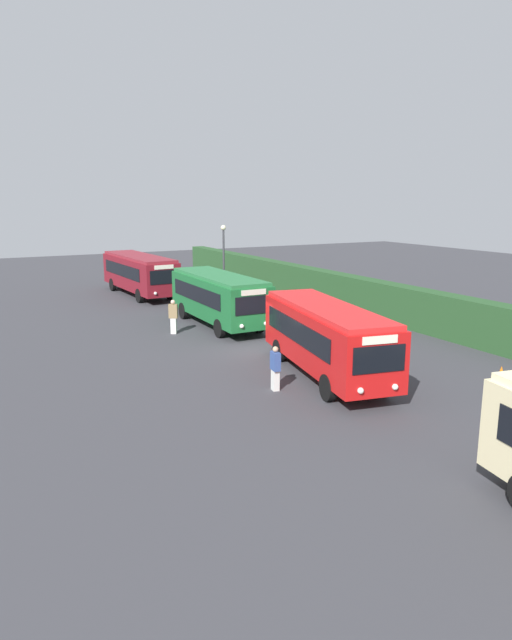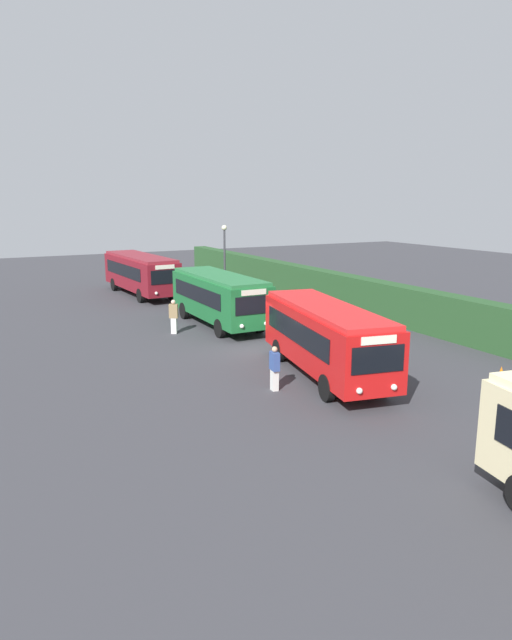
{
  "view_description": "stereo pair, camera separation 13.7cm",
  "coord_description": "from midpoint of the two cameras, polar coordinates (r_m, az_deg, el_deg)",
  "views": [
    {
      "loc": [
        23.05,
        -12.74,
        7.2
      ],
      "look_at": [
        -0.34,
        -0.28,
        1.47
      ],
      "focal_mm": 31.59,
      "sensor_mm": 36.0,
      "label": 1
    },
    {
      "loc": [
        23.12,
        -12.62,
        7.2
      ],
      "look_at": [
        -0.34,
        -0.28,
        1.47
      ],
      "focal_mm": 31.59,
      "sensor_mm": 36.0,
      "label": 2
    }
  ],
  "objects": [
    {
      "name": "ground_plane",
      "position": [
        27.31,
        0.72,
        -3.09
      ],
      "size": [
        105.4,
        105.4,
        0.0
      ],
      "primitive_type": "plane",
      "color": "#38383D"
    },
    {
      "name": "person_right",
      "position": [
        30.78,
        -8.5,
        0.42
      ],
      "size": [
        0.46,
        0.53,
        1.87
      ],
      "rotation": [
        0.0,
        0.0,
        5.74
      ],
      "color": "silver",
      "rests_on": "ground_plane"
    },
    {
      "name": "person_center",
      "position": [
        33.89,
        2.25,
        1.5
      ],
      "size": [
        0.3,
        0.46,
        1.73
      ],
      "rotation": [
        0.0,
        0.0,
        0.09
      ],
      "color": "silver",
      "rests_on": "ground_plane"
    },
    {
      "name": "bus_red",
      "position": [
        23.08,
        6.95,
        -1.6
      ],
      "size": [
        8.95,
        3.97,
        2.98
      ],
      "rotation": [
        0.0,
        0.0,
        -0.19
      ],
      "color": "red",
      "rests_on": "ground_plane"
    },
    {
      "name": "lamppost",
      "position": [
        38.73,
        -3.4,
        6.57
      ],
      "size": [
        0.36,
        0.36,
        5.45
      ],
      "color": "#38383D",
      "rests_on": "ground_plane"
    },
    {
      "name": "person_far",
      "position": [
        21.49,
        1.79,
        -4.83
      ],
      "size": [
        0.52,
        0.32,
        1.74
      ],
      "rotation": [
        0.0,
        0.0,
        1.44
      ],
      "color": "silver",
      "rests_on": "ground_plane"
    },
    {
      "name": "bus_green",
      "position": [
        32.38,
        -3.92,
        2.43
      ],
      "size": [
        8.86,
        2.65,
        2.96
      ],
      "rotation": [
        0.0,
        0.0,
        -0.01
      ],
      "color": "#19602D",
      "rests_on": "ground_plane"
    },
    {
      "name": "bus_maroon",
      "position": [
        43.57,
        -11.82,
        4.77
      ],
      "size": [
        10.13,
        3.07,
        3.03
      ],
      "rotation": [
        0.0,
        0.0,
        0.06
      ],
      "color": "maroon",
      "rests_on": "ground_plane"
    },
    {
      "name": "person_left",
      "position": [
        43.53,
        -7.71,
        3.77
      ],
      "size": [
        0.5,
        0.42,
        1.7
      ],
      "rotation": [
        0.0,
        0.0,
        2.02
      ],
      "color": "maroon",
      "rests_on": "ground_plane"
    },
    {
      "name": "hedge_row",
      "position": [
        32.79,
        15.92,
        1.08
      ],
      "size": [
        64.7,
        1.2,
        2.28
      ],
      "primitive_type": "cube",
      "color": "#264C26",
      "rests_on": "ground_plane"
    },
    {
      "name": "traffic_cone",
      "position": [
        24.85,
        23.44,
        -4.96
      ],
      "size": [
        0.36,
        0.36,
        0.6
      ],
      "primitive_type": "cone",
      "color": "orange",
      "rests_on": "ground_plane"
    }
  ]
}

